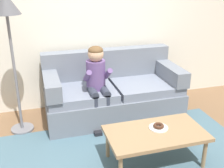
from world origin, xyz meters
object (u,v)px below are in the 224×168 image
at_px(donut, 159,126).
at_px(floor_lamp, 7,19).
at_px(coffee_table, 156,135).
at_px(toy_controller, 173,136).
at_px(person_child, 97,79).
at_px(couch, 112,93).

bearing_deg(donut, floor_lamp, 143.72).
distance_m(coffee_table, toy_controller, 0.67).
height_order(person_child, floor_lamp, floor_lamp).
bearing_deg(floor_lamp, coffee_table, -38.75).
bearing_deg(toy_controller, couch, 96.47).
distance_m(person_child, donut, 1.11).
height_order(coffee_table, floor_lamp, floor_lamp).
bearing_deg(coffee_table, floor_lamp, 141.25).
height_order(couch, person_child, person_child).
bearing_deg(person_child, couch, 37.05).
relative_size(coffee_table, donut, 8.89).
bearing_deg(coffee_table, person_child, 110.67).
relative_size(person_child, floor_lamp, 0.61).
bearing_deg(person_child, toy_controller, -38.36).
height_order(donut, floor_lamp, floor_lamp).
distance_m(couch, person_child, 0.47).
height_order(toy_controller, floor_lamp, floor_lamp).
bearing_deg(couch, coffee_table, -84.43).
bearing_deg(couch, toy_controller, -56.94).
bearing_deg(floor_lamp, toy_controller, -22.23).
height_order(donut, toy_controller, donut).
distance_m(donut, toy_controller, 0.65).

